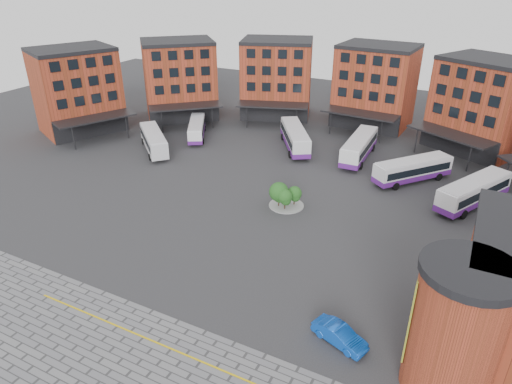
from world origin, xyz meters
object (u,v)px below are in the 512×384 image
at_px(bus_c, 295,137).
at_px(bus_f, 474,192).
at_px(bus_b, 197,129).
at_px(bus_d, 359,147).
at_px(bus_e, 413,170).
at_px(blue_car, 340,335).
at_px(tree_island, 284,195).
at_px(bus_a, 154,140).

xyz_separation_m(bus_c, bus_f, (27.47, -8.04, -0.03)).
distance_m(bus_b, bus_c, 17.45).
distance_m(bus_d, bus_e, 10.14).
bearing_deg(bus_c, blue_car, -95.04).
bearing_deg(blue_car, tree_island, 54.14).
xyz_separation_m(bus_a, bus_e, (39.24, 7.06, -0.15)).
relative_size(bus_e, bus_f, 0.88).
bearing_deg(tree_island, bus_d, 78.81).
bearing_deg(bus_b, bus_e, -32.28).
bearing_deg(bus_d, blue_car, -77.97).
bearing_deg(blue_car, bus_c, 46.57).
relative_size(tree_island, bus_c, 0.36).
bearing_deg(tree_island, bus_e, 49.37).
bearing_deg(bus_c, bus_f, -48.82).
distance_m(tree_island, bus_d, 20.18).
bearing_deg(bus_e, tree_island, -91.21).
distance_m(bus_a, blue_car, 47.77).
xyz_separation_m(bus_d, blue_car, (9.27, -38.61, -1.14)).
bearing_deg(bus_a, bus_d, -26.18).
bearing_deg(blue_car, bus_e, 19.72).
xyz_separation_m(bus_a, bus_f, (47.27, 3.37, -0.05)).
relative_size(bus_b, bus_f, 0.83).
height_order(bus_e, blue_car, bus_e).
height_order(bus_b, bus_e, bus_e).
bearing_deg(bus_a, bus_c, -17.68).
bearing_deg(bus_b, bus_f, -36.59).
xyz_separation_m(tree_island, blue_car, (13.19, -18.81, -0.93)).
bearing_deg(bus_c, tree_island, -103.57).
relative_size(bus_c, blue_car, 2.59).
bearing_deg(bus_f, blue_car, -77.22).
relative_size(bus_a, blue_car, 2.20).
xyz_separation_m(bus_b, blue_car, (37.01, -35.20, -0.81)).
bearing_deg(bus_b, bus_c, -20.46).
xyz_separation_m(tree_island, bus_d, (3.92, 19.80, 0.22)).
relative_size(bus_c, bus_f, 0.98).
height_order(bus_b, bus_f, bus_f).
bearing_deg(bus_f, bus_d, -179.70).
bearing_deg(bus_b, blue_car, -73.59).
bearing_deg(bus_d, bus_e, -30.06).
distance_m(bus_a, bus_d, 32.59).
distance_m(bus_b, blue_car, 51.08).
relative_size(bus_f, blue_car, 2.63).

